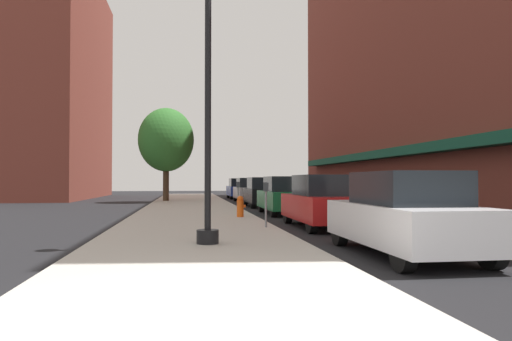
{
  "coord_description": "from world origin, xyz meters",
  "views": [
    {
      "loc": [
        -0.23,
        -4.8,
        1.49
      ],
      "look_at": [
        3.92,
        23.58,
        2.09
      ],
      "focal_mm": 33.11,
      "sensor_mm": 36.0,
      "label": 1
    }
  ],
  "objects_px": {
    "car_blue": "(239,189)",
    "parking_meter_far": "(238,192)",
    "lamppost": "(208,102)",
    "car_silver": "(249,190)",
    "tree_near": "(166,140)",
    "car_red": "(323,202)",
    "car_white": "(404,215)",
    "fire_hydrant": "(240,206)",
    "car_black": "(263,192)",
    "parking_meter_near": "(266,199)",
    "car_green": "(284,196)"
  },
  "relations": [
    {
      "from": "tree_near",
      "to": "car_red",
      "type": "height_order",
      "value": "tree_near"
    },
    {
      "from": "lamppost",
      "to": "car_green",
      "type": "xyz_separation_m",
      "value": [
        3.79,
        10.04,
        -2.39
      ]
    },
    {
      "from": "parking_meter_near",
      "to": "car_green",
      "type": "height_order",
      "value": "car_green"
    },
    {
      "from": "tree_near",
      "to": "car_blue",
      "type": "bearing_deg",
      "value": 46.18
    },
    {
      "from": "parking_meter_near",
      "to": "lamppost",
      "type": "bearing_deg",
      "value": -118.84
    },
    {
      "from": "car_green",
      "to": "car_black",
      "type": "relative_size",
      "value": 1.0
    },
    {
      "from": "parking_meter_near",
      "to": "car_blue",
      "type": "xyz_separation_m",
      "value": [
        1.95,
        24.72,
        -0.14
      ]
    },
    {
      "from": "car_blue",
      "to": "parking_meter_far",
      "type": "bearing_deg",
      "value": -97.83
    },
    {
      "from": "fire_hydrant",
      "to": "car_silver",
      "type": "distance_m",
      "value": 14.78
    },
    {
      "from": "car_black",
      "to": "car_blue",
      "type": "distance_m",
      "value": 12.04
    },
    {
      "from": "car_white",
      "to": "car_blue",
      "type": "distance_m",
      "value": 29.56
    },
    {
      "from": "parking_meter_far",
      "to": "tree_near",
      "type": "xyz_separation_m",
      "value": [
        -3.7,
        11.23,
        3.28
      ]
    },
    {
      "from": "lamppost",
      "to": "car_white",
      "type": "relative_size",
      "value": 1.37
    },
    {
      "from": "parking_meter_far",
      "to": "car_silver",
      "type": "distance_m",
      "value": 11.18
    },
    {
      "from": "parking_meter_far",
      "to": "tree_near",
      "type": "bearing_deg",
      "value": 108.23
    },
    {
      "from": "parking_meter_far",
      "to": "car_green",
      "type": "distance_m",
      "value": 2.16
    },
    {
      "from": "car_blue",
      "to": "car_silver",
      "type": "bearing_deg",
      "value": -91.33
    },
    {
      "from": "car_black",
      "to": "car_blue",
      "type": "height_order",
      "value": "same"
    },
    {
      "from": "parking_meter_far",
      "to": "car_silver",
      "type": "relative_size",
      "value": 0.3
    },
    {
      "from": "fire_hydrant",
      "to": "car_blue",
      "type": "height_order",
      "value": "car_blue"
    },
    {
      "from": "car_white",
      "to": "car_green",
      "type": "xyz_separation_m",
      "value": [
        0.0,
        11.54,
        0.0
      ]
    },
    {
      "from": "car_green",
      "to": "parking_meter_near",
      "type": "bearing_deg",
      "value": -105.82
    },
    {
      "from": "parking_meter_far",
      "to": "car_white",
      "type": "bearing_deg",
      "value": -81.1
    },
    {
      "from": "parking_meter_far",
      "to": "car_white",
      "type": "height_order",
      "value": "car_white"
    },
    {
      "from": "lamppost",
      "to": "car_silver",
      "type": "height_order",
      "value": "lamppost"
    },
    {
      "from": "fire_hydrant",
      "to": "car_black",
      "type": "xyz_separation_m",
      "value": [
        2.25,
        8.67,
        0.29
      ]
    },
    {
      "from": "car_white",
      "to": "car_silver",
      "type": "bearing_deg",
      "value": 91.84
    },
    {
      "from": "fire_hydrant",
      "to": "tree_near",
      "type": "relative_size",
      "value": 0.13
    },
    {
      "from": "lamppost",
      "to": "car_red",
      "type": "distance_m",
      "value": 6.08
    },
    {
      "from": "fire_hydrant",
      "to": "car_green",
      "type": "bearing_deg",
      "value": 50.01
    },
    {
      "from": "lamppost",
      "to": "car_black",
      "type": "bearing_deg",
      "value": 76.7
    },
    {
      "from": "car_red",
      "to": "car_silver",
      "type": "distance_m",
      "value": 17.84
    },
    {
      "from": "car_green",
      "to": "car_black",
      "type": "height_order",
      "value": "same"
    },
    {
      "from": "car_green",
      "to": "car_silver",
      "type": "height_order",
      "value": "same"
    },
    {
      "from": "car_blue",
      "to": "car_green",
      "type": "bearing_deg",
      "value": -91.33
    },
    {
      "from": "tree_near",
      "to": "car_blue",
      "type": "height_order",
      "value": "tree_near"
    },
    {
      "from": "parking_meter_near",
      "to": "car_black",
      "type": "distance_m",
      "value": 12.84
    },
    {
      "from": "lamppost",
      "to": "tree_near",
      "type": "xyz_separation_m",
      "value": [
        -1.86,
        22.17,
        1.02
      ]
    },
    {
      "from": "tree_near",
      "to": "car_green",
      "type": "distance_m",
      "value": 13.82
    },
    {
      "from": "parking_meter_near",
      "to": "car_black",
      "type": "relative_size",
      "value": 0.3
    },
    {
      "from": "fire_hydrant",
      "to": "parking_meter_near",
      "type": "distance_m",
      "value": 4.05
    },
    {
      "from": "car_green",
      "to": "parking_meter_far",
      "type": "bearing_deg",
      "value": 155.46
    },
    {
      "from": "parking_meter_near",
      "to": "car_silver",
      "type": "bearing_deg",
      "value": 84.02
    },
    {
      "from": "tree_near",
      "to": "car_white",
      "type": "relative_size",
      "value": 1.46
    },
    {
      "from": "parking_meter_near",
      "to": "car_green",
      "type": "relative_size",
      "value": 0.3
    },
    {
      "from": "tree_near",
      "to": "car_silver",
      "type": "bearing_deg",
      "value": -2.21
    },
    {
      "from": "fire_hydrant",
      "to": "car_green",
      "type": "relative_size",
      "value": 0.18
    },
    {
      "from": "fire_hydrant",
      "to": "car_silver",
      "type": "xyz_separation_m",
      "value": [
        2.25,
        14.6,
        0.29
      ]
    },
    {
      "from": "lamppost",
      "to": "parking_meter_far",
      "type": "bearing_deg",
      "value": 80.47
    },
    {
      "from": "car_red",
      "to": "car_silver",
      "type": "bearing_deg",
      "value": 91.48
    }
  ]
}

